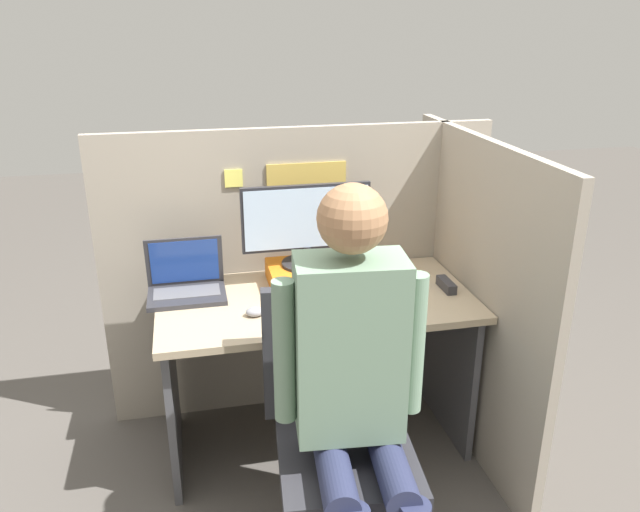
% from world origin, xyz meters
% --- Properties ---
extents(ground_plane, '(12.00, 12.00, 0.00)m').
position_xyz_m(ground_plane, '(0.00, 0.00, 0.00)').
color(ground_plane, '#514C47').
extents(cubicle_panel_back, '(1.81, 0.05, 1.37)m').
position_xyz_m(cubicle_panel_back, '(0.00, 0.70, 0.69)').
color(cubicle_panel_back, gray).
rests_on(cubicle_panel_back, ground).
extents(cubicle_panel_right, '(0.04, 1.31, 1.37)m').
position_xyz_m(cubicle_panel_right, '(0.68, 0.27, 0.69)').
color(cubicle_panel_right, gray).
rests_on(cubicle_panel_right, ground).
extents(desk, '(1.31, 0.67, 0.72)m').
position_xyz_m(desk, '(0.00, 0.34, 0.54)').
color(desk, tan).
rests_on(desk, ground).
extents(paper_box, '(0.34, 0.25, 0.08)m').
position_xyz_m(paper_box, '(-0.01, 0.50, 0.76)').
color(paper_box, orange).
rests_on(paper_box, desk).
extents(monitor, '(0.55, 0.22, 0.36)m').
position_xyz_m(monitor, '(-0.01, 0.50, 0.99)').
color(monitor, '#232328').
rests_on(monitor, paper_box).
extents(laptop, '(0.32, 0.22, 0.24)m').
position_xyz_m(laptop, '(-0.53, 0.47, 0.77)').
color(laptop, '#2D2D33').
rests_on(laptop, desk).
extents(mouse, '(0.07, 0.05, 0.04)m').
position_xyz_m(mouse, '(-0.27, 0.22, 0.74)').
color(mouse, gray).
rests_on(mouse, desk).
extents(stapler, '(0.04, 0.13, 0.04)m').
position_xyz_m(stapler, '(0.56, 0.30, 0.74)').
color(stapler, '#2D2D33').
rests_on(stapler, desk).
extents(carrot_toy, '(0.05, 0.16, 0.05)m').
position_xyz_m(carrot_toy, '(0.03, 0.14, 0.75)').
color(carrot_toy, orange).
rests_on(carrot_toy, desk).
extents(office_chair, '(0.53, 0.58, 0.95)m').
position_xyz_m(office_chair, '(-0.04, -0.23, 0.48)').
color(office_chair, '#2D2D33').
rests_on(office_chair, ground).
extents(person, '(0.48, 0.48, 1.38)m').
position_xyz_m(person, '(-0.03, -0.38, 0.79)').
color(person, '#282D4C').
rests_on(person, ground).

